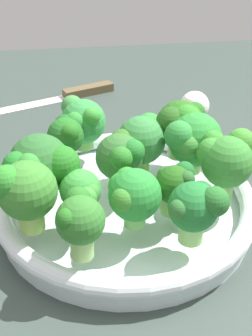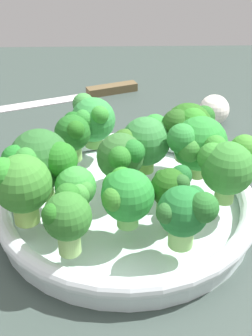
{
  "view_description": "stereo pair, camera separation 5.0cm",
  "coord_description": "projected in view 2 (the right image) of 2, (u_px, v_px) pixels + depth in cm",
  "views": [
    {
      "loc": [
        -43.85,
        6.79,
        33.37
      ],
      "look_at": [
        -1.57,
        0.74,
        6.7
      ],
      "focal_mm": 48.64,
      "sensor_mm": 36.0,
      "label": 1
    },
    {
      "loc": [
        -44.27,
        1.77,
        33.37
      ],
      "look_at": [
        -1.57,
        0.74,
        6.7
      ],
      "focal_mm": 48.64,
      "sensor_mm": 36.0,
      "label": 2
    }
  ],
  "objects": [
    {
      "name": "bowl",
      "position": [
        126.0,
        203.0,
        0.53
      ],
      "size": [
        29.96,
        29.96,
        3.7
      ],
      "color": "white",
      "rests_on": "ground_plane"
    },
    {
      "name": "broccoli_floret_6",
      "position": [
        171.0,
        188.0,
        0.47
      ],
      "size": [
        4.42,
        4.38,
        5.44
      ],
      "color": "#82B357",
      "rests_on": "bowl"
    },
    {
      "name": "broccoli_floret_1",
      "position": [
        67.0,
        215.0,
        0.41
      ],
      "size": [
        5.41,
        4.54,
        6.49
      ],
      "color": "#8EBF67",
      "rests_on": "bowl"
    },
    {
      "name": "broccoli_floret_13",
      "position": [
        77.0,
        190.0,
        0.46
      ],
      "size": [
        5.02,
        4.28,
        5.61
      ],
      "color": "#89CE57",
      "rests_on": "bowl"
    },
    {
      "name": "broccoli_floret_2",
      "position": [
        20.0,
        183.0,
        0.45
      ],
      "size": [
        6.21,
        6.31,
        7.7
      ],
      "color": "#93BF56",
      "rests_on": "bowl"
    },
    {
      "name": "broccoli_floret_0",
      "position": [
        187.0,
        127.0,
        0.55
      ],
      "size": [
        6.56,
        6.89,
        7.63
      ],
      "color": "#A1C872",
      "rests_on": "bowl"
    },
    {
      "name": "broccoli_floret_10",
      "position": [
        73.0,
        133.0,
        0.56
      ],
      "size": [
        5.15,
        4.48,
        6.03
      ],
      "color": "#81BA5A",
      "rests_on": "bowl"
    },
    {
      "name": "broccoli_floret_9",
      "position": [
        125.0,
        194.0,
        0.45
      ],
      "size": [
        5.71,
        5.34,
        6.33
      ],
      "color": "#76BF5C",
      "rests_on": "bowl"
    },
    {
      "name": "broccoli_floret_12",
      "position": [
        92.0,
        119.0,
        0.59
      ],
      "size": [
        6.26,
        5.79,
        6.71
      ],
      "color": "#76BB54",
      "rests_on": "bowl"
    },
    {
      "name": "knife",
      "position": [
        88.0,
        94.0,
        0.84
      ],
      "size": [
        11.65,
        25.73,
        1.5
      ],
      "color": "silver",
      "rests_on": "ground_plane"
    },
    {
      "name": "ground_plane",
      "position": [
        132.0,
        216.0,
        0.56
      ],
      "size": [
        130.0,
        130.0,
        2.5
      ],
      "primitive_type": "cube",
      "color": "#35433D"
    },
    {
      "name": "broccoli_floret_4",
      "position": [
        227.0,
        164.0,
        0.48
      ],
      "size": [
        6.25,
        6.66,
        7.25
      ],
      "color": "#86C35E",
      "rests_on": "bowl"
    },
    {
      "name": "broccoli_floret_8",
      "position": [
        196.0,
        141.0,
        0.52
      ],
      "size": [
        7.33,
        7.19,
        7.81
      ],
      "color": "#A0CF69",
      "rests_on": "bowl"
    },
    {
      "name": "broccoli_floret_5",
      "position": [
        148.0,
        140.0,
        0.54
      ],
      "size": [
        6.03,
        5.98,
        6.94
      ],
      "color": "#87C350",
      "rests_on": "bowl"
    },
    {
      "name": "broccoli_floret_3",
      "position": [
        42.0,
        161.0,
        0.48
      ],
      "size": [
        6.61,
        7.79,
        8.1
      ],
      "color": "#79B54C",
      "rests_on": "bowl"
    },
    {
      "name": "broccoli_floret_7",
      "position": [
        186.0,
        212.0,
        0.42
      ],
      "size": [
        5.29,
        5.69,
        6.57
      ],
      "color": "#98D974",
      "rests_on": "bowl"
    },
    {
      "name": "broccoli_floret_11",
      "position": [
        122.0,
        156.0,
        0.51
      ],
      "size": [
        6.87,
        5.44,
        6.55
      ],
      "color": "#8DC459",
      "rests_on": "bowl"
    },
    {
      "name": "garlic_bulb",
      "position": [
        214.0,
        110.0,
        0.73
      ],
      "size": [
        4.88,
        4.88,
        4.88
      ],
      "primitive_type": "sphere",
      "color": "white",
      "rests_on": "ground_plane"
    }
  ]
}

